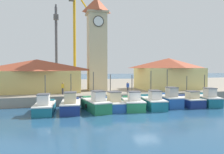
# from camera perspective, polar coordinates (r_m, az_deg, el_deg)

# --- Properties ---
(ground_plane) EXTENTS (300.00, 300.00, 0.00)m
(ground_plane) POSITION_cam_1_polar(r_m,az_deg,el_deg) (22.75, 8.94, -9.77)
(ground_plane) COLOR navy
(quay_wharf) EXTENTS (120.00, 40.00, 1.24)m
(quay_wharf) POSITION_cam_1_polar(r_m,az_deg,el_deg) (48.61, -3.67, -2.51)
(quay_wharf) COLOR gray
(quay_wharf) RESTS_ON ground
(fishing_boat_far_left) EXTENTS (2.30, 4.85, 4.01)m
(fishing_boat_far_left) POSITION_cam_1_polar(r_m,az_deg,el_deg) (24.21, -17.19, -7.40)
(fishing_boat_far_left) COLOR #196B7F
(fishing_boat_far_left) RESTS_ON ground
(fishing_boat_left_outer) EXTENTS (2.51, 4.88, 4.13)m
(fishing_boat_left_outer) POSITION_cam_1_polar(r_m,az_deg,el_deg) (24.15, -10.71, -7.23)
(fishing_boat_left_outer) COLOR navy
(fishing_boat_left_outer) RESTS_ON ground
(fishing_boat_left_inner) EXTENTS (2.78, 5.42, 4.32)m
(fishing_boat_left_inner) POSITION_cam_1_polar(r_m,az_deg,el_deg) (24.45, -4.30, -6.98)
(fishing_boat_left_inner) COLOR #237A4C
(fishing_boat_left_inner) RESTS_ON ground
(fishing_boat_mid_left) EXTENTS (2.35, 5.08, 4.02)m
(fishing_boat_mid_left) POSITION_cam_1_polar(r_m,az_deg,el_deg) (25.27, 0.00, -6.86)
(fishing_boat_mid_left) COLOR #2356A8
(fishing_boat_mid_left) RESTS_ON ground
(fishing_boat_center) EXTENTS (2.77, 4.71, 3.95)m
(fishing_boat_center) POSITION_cam_1_polar(r_m,az_deg,el_deg) (25.35, 5.46, -6.77)
(fishing_boat_center) COLOR #237A4C
(fishing_boat_center) RESTS_ON ground
(fishing_boat_mid_right) EXTENTS (2.50, 5.32, 4.42)m
(fishing_boat_mid_right) POSITION_cam_1_polar(r_m,az_deg,el_deg) (26.49, 10.56, -6.38)
(fishing_boat_mid_right) COLOR #196B7F
(fishing_boat_mid_right) RESTS_ON ground
(fishing_boat_right_inner) EXTENTS (2.13, 4.46, 4.60)m
(fishing_boat_right_inner) POSITION_cam_1_polar(r_m,az_deg,el_deg) (28.12, 14.69, -5.73)
(fishing_boat_right_inner) COLOR #2356A8
(fishing_boat_right_inner) RESTS_ON ground
(fishing_boat_right_outer) EXTENTS (2.29, 4.17, 3.75)m
(fishing_boat_right_outer) POSITION_cam_1_polar(r_m,az_deg,el_deg) (29.02, 19.46, -5.85)
(fishing_boat_right_outer) COLOR navy
(fishing_boat_right_outer) RESTS_ON ground
(fishing_boat_far_right) EXTENTS (2.63, 4.95, 3.87)m
(fishing_boat_far_right) POSITION_cam_1_polar(r_m,az_deg,el_deg) (30.51, 23.50, -5.33)
(fishing_boat_far_right) COLOR #196B7F
(fishing_boat_far_right) RESTS_ON ground
(clock_tower) EXTENTS (3.32, 3.32, 16.28)m
(clock_tower) POSITION_cam_1_polar(r_m,az_deg,el_deg) (35.19, -3.99, 9.27)
(clock_tower) COLOR beige
(clock_tower) RESTS_ON quay_wharf
(warehouse_left) EXTENTS (12.58, 6.28, 4.78)m
(warehouse_left) POSITION_cam_1_polar(r_m,az_deg,el_deg) (33.74, -18.97, 0.41)
(warehouse_left) COLOR tan
(warehouse_left) RESTS_ON quay_wharf
(warehouse_right) EXTENTS (10.42, 7.40, 5.19)m
(warehouse_right) POSITION_cam_1_polar(r_m,az_deg,el_deg) (38.28, 14.58, 0.99)
(warehouse_right) COLOR #E5D17A
(warehouse_right) RESTS_ON quay_wharf
(port_crane_near) EXTENTS (2.00, 8.35, 16.97)m
(port_crane_near) POSITION_cam_1_polar(r_m,az_deg,el_deg) (48.09, -14.32, 5.66)
(port_crane_near) COLOR #353539
(port_crane_near) RESTS_ON quay_wharf
(port_crane_far) EXTENTS (4.52, 7.16, 20.39)m
(port_crane_far) POSITION_cam_1_polar(r_m,az_deg,el_deg) (46.17, -9.69, 7.89)
(port_crane_far) COLOR #976E11
(port_crane_far) RESTS_ON quay_wharf
(dock_worker_near_tower) EXTENTS (0.34, 0.22, 1.62)m
(dock_worker_near_tower) POSITION_cam_1_polar(r_m,az_deg,el_deg) (29.74, -12.75, -2.86)
(dock_worker_near_tower) COLOR #33333D
(dock_worker_near_tower) RESTS_ON quay_wharf
(dock_worker_along_quay) EXTENTS (0.34, 0.22, 1.62)m
(dock_worker_along_quay) POSITION_cam_1_polar(r_m,az_deg,el_deg) (30.22, 4.15, -2.72)
(dock_worker_along_quay) COLOR #33333D
(dock_worker_along_quay) RESTS_ON quay_wharf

